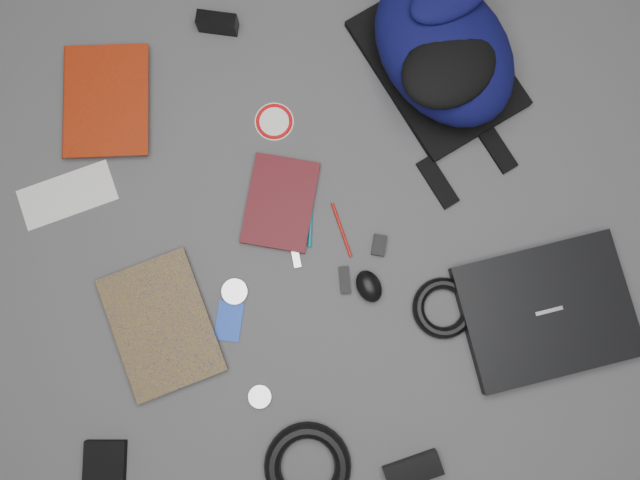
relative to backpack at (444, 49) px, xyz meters
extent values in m
plane|color=#4F4F51|center=(-0.36, -0.33, -0.09)|extent=(4.00, 4.00, 0.00)
cube|color=black|center=(0.07, -0.60, -0.07)|extent=(0.36, 0.28, 0.04)
imported|color=maroon|center=(-0.84, 0.12, -0.07)|extent=(0.25, 0.30, 0.03)
imported|color=#AC890C|center=(-0.84, -0.43, -0.08)|extent=(0.24, 0.30, 0.02)
cube|color=silver|center=(-0.88, -0.08, -0.08)|extent=(0.22, 0.12, 0.00)
cube|color=#3F0C0F|center=(-0.43, -0.22, -0.08)|extent=(0.22, 0.25, 0.02)
cube|color=black|center=(-0.46, 0.21, -0.06)|extent=(0.10, 0.06, 0.05)
cylinder|color=white|center=(-0.39, -0.03, -0.08)|extent=(0.10, 0.10, 0.00)
cylinder|color=#0C6374|center=(-0.37, -0.26, -0.08)|extent=(0.05, 0.14, 0.01)
cylinder|color=#A2120C|center=(-0.31, -0.31, -0.08)|extent=(0.02, 0.13, 0.01)
cube|color=blue|center=(-0.60, -0.44, -0.08)|extent=(0.08, 0.10, 0.00)
cube|color=black|center=(-0.33, -0.42, -0.08)|extent=(0.03, 0.06, 0.01)
cube|color=silver|center=(-0.42, -0.35, -0.08)|extent=(0.02, 0.04, 0.01)
cube|color=black|center=(-0.24, -0.37, -0.08)|extent=(0.05, 0.05, 0.01)
ellipsoid|color=black|center=(-0.29, -0.45, -0.07)|extent=(0.06, 0.08, 0.04)
cylinder|color=silver|center=(-0.57, -0.39, -0.08)|extent=(0.06, 0.06, 0.01)
cylinder|color=silver|center=(-0.57, -0.62, -0.08)|extent=(0.06, 0.06, 0.01)
torus|color=black|center=(-0.14, -0.54, -0.07)|extent=(0.14, 0.14, 0.03)
cube|color=black|center=(-0.30, -0.84, -0.07)|extent=(0.12, 0.06, 0.03)
torus|color=black|center=(-0.51, -0.78, -0.07)|extent=(0.19, 0.19, 0.04)
cube|color=black|center=(-0.92, -0.66, -0.08)|extent=(0.10, 0.10, 0.02)
camera|label=1|loc=(-0.41, -0.49, 1.28)|focal=35.00mm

